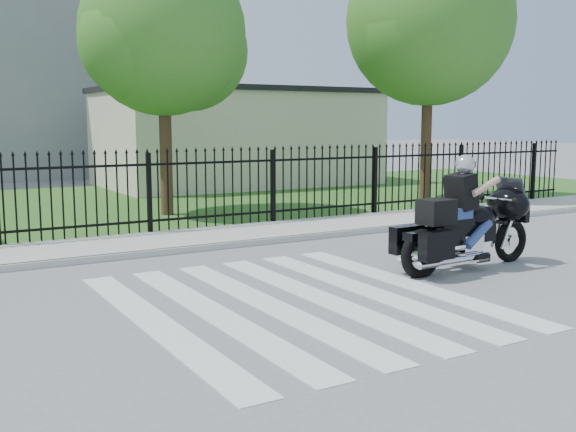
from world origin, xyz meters
TOP-DOWN VIEW (x-y plane):
  - ground at (0.00, 0.00)m, footprint 120.00×120.00m
  - crosswalk at (0.00, 0.00)m, footprint 5.00×5.50m
  - sidewalk at (0.00, 5.00)m, footprint 40.00×2.00m
  - curb at (0.00, 4.00)m, footprint 40.00×0.12m
  - grass_strip at (0.00, 12.00)m, footprint 40.00×12.00m
  - iron_fence at (0.00, 6.00)m, footprint 26.00×0.04m
  - tree_mid at (1.50, 9.00)m, footprint 4.20×4.20m
  - tree_right at (9.50, 8.00)m, footprint 5.00×5.00m
  - building_low at (7.00, 16.00)m, footprint 10.00×6.00m
  - building_low_roof at (7.00, 16.00)m, footprint 10.20×6.20m
  - motorcycle_rider at (3.48, 0.31)m, footprint 2.97×0.97m

SIDE VIEW (x-z plane):
  - ground at x=0.00m, z-range 0.00..0.00m
  - crosswalk at x=0.00m, z-range 0.00..0.01m
  - grass_strip at x=0.00m, z-range 0.00..0.02m
  - sidewalk at x=0.00m, z-range 0.00..0.12m
  - curb at x=0.00m, z-range 0.00..0.12m
  - motorcycle_rider at x=3.48m, z-range -0.18..1.78m
  - iron_fence at x=0.00m, z-range 0.00..1.80m
  - building_low at x=7.00m, z-range 0.00..3.50m
  - building_low_roof at x=7.00m, z-range 3.50..3.70m
  - tree_mid at x=1.50m, z-range 1.28..8.06m
  - tree_right at x=9.50m, z-range 1.44..9.34m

